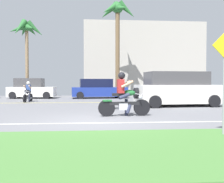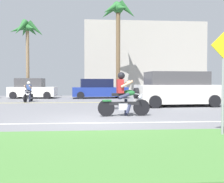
# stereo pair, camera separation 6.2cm
# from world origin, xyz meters

# --- Properties ---
(ground) EXTENTS (56.00, 30.00, 0.04)m
(ground) POSITION_xyz_m (0.00, 3.00, -0.02)
(ground) COLOR slate
(grass_median) EXTENTS (56.00, 3.80, 0.06)m
(grass_median) POSITION_xyz_m (0.00, -4.10, 0.03)
(grass_median) COLOR #477A38
(grass_median) RESTS_ON ground
(lane_line_near) EXTENTS (50.40, 0.12, 0.01)m
(lane_line_near) POSITION_xyz_m (0.00, -0.50, 0.00)
(lane_line_near) COLOR silver
(lane_line_near) RESTS_ON ground
(lane_line_far) EXTENTS (50.40, 0.12, 0.01)m
(lane_line_far) POSITION_xyz_m (0.00, 8.41, 0.00)
(lane_line_far) COLOR yellow
(lane_line_far) RESTS_ON ground
(motorcyclist) EXTENTS (2.01, 0.66, 1.68)m
(motorcyclist) POSITION_xyz_m (1.09, 1.23, 0.71)
(motorcyclist) COLOR black
(motorcyclist) RESTS_ON ground
(suv_nearby) EXTENTS (4.69, 2.49, 1.85)m
(suv_nearby) POSITION_xyz_m (4.53, 5.44, 0.90)
(suv_nearby) COLOR white
(suv_nearby) RESTS_ON ground
(parked_car_1) EXTENTS (3.77, 2.07, 1.61)m
(parked_car_1) POSITION_xyz_m (-4.83, 13.57, 0.75)
(parked_car_1) COLOR white
(parked_car_1) RESTS_ON ground
(parked_car_2) EXTENTS (4.57, 2.29, 1.56)m
(parked_car_2) POSITION_xyz_m (0.55, 13.40, 0.73)
(parked_car_2) COLOR navy
(parked_car_2) RESTS_ON ground
(palm_tree_0) EXTENTS (3.02, 2.98, 6.56)m
(palm_tree_0) POSITION_xyz_m (-5.46, 14.90, 5.48)
(palm_tree_0) COLOR #846B4C
(palm_tree_0) RESTS_ON ground
(palm_tree_1) EXTENTS (3.39, 3.57, 8.52)m
(palm_tree_1) POSITION_xyz_m (2.32, 15.35, 6.98)
(palm_tree_1) COLOR brown
(palm_tree_1) RESTS_ON ground
(motorcyclist_distant) EXTENTS (0.55, 1.61, 1.35)m
(motorcyclist_distant) POSITION_xyz_m (-4.24, 9.50, 0.57)
(motorcyclist_distant) COLOR black
(motorcyclist_distant) RESTS_ON ground
(street_sign) EXTENTS (0.62, 0.06, 2.47)m
(street_sign) POSITION_xyz_m (2.94, -2.98, 1.51)
(street_sign) COLOR gray
(street_sign) RESTS_ON ground
(building_far) EXTENTS (12.80, 4.00, 7.62)m
(building_far) POSITION_xyz_m (5.69, 21.00, 3.81)
(building_far) COLOR #A8A399
(building_far) RESTS_ON ground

